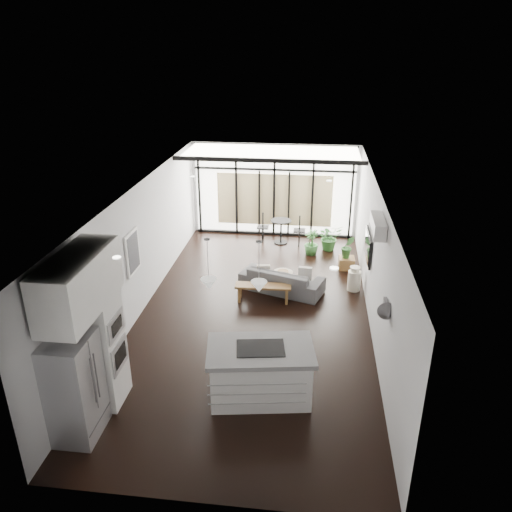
% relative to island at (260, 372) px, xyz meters
% --- Properties ---
extents(floor, '(5.00, 10.00, 0.00)m').
position_rel_island_xyz_m(floor, '(-0.44, 2.77, -0.48)').
color(floor, black).
rests_on(floor, ground).
extents(ceiling, '(5.00, 10.00, 0.00)m').
position_rel_island_xyz_m(ceiling, '(-0.44, 2.77, 2.32)').
color(ceiling, white).
rests_on(ceiling, ground).
extents(wall_left, '(0.02, 10.00, 2.80)m').
position_rel_island_xyz_m(wall_left, '(-2.94, 2.77, 0.92)').
color(wall_left, silver).
rests_on(wall_left, ground).
extents(wall_right, '(0.02, 10.00, 2.80)m').
position_rel_island_xyz_m(wall_right, '(2.06, 2.77, 0.92)').
color(wall_right, silver).
rests_on(wall_right, ground).
extents(wall_back, '(5.00, 0.02, 2.80)m').
position_rel_island_xyz_m(wall_back, '(-0.44, 7.77, 0.92)').
color(wall_back, silver).
rests_on(wall_back, ground).
extents(wall_front, '(5.00, 0.02, 2.80)m').
position_rel_island_xyz_m(wall_front, '(-0.44, -2.23, 0.92)').
color(wall_front, silver).
rests_on(wall_front, ground).
extents(glazing, '(5.00, 0.20, 2.80)m').
position_rel_island_xyz_m(glazing, '(-0.44, 7.65, 0.92)').
color(glazing, black).
rests_on(glazing, ground).
extents(skylight, '(4.70, 1.90, 0.06)m').
position_rel_island_xyz_m(skylight, '(-0.44, 6.77, 2.29)').
color(skylight, white).
rests_on(skylight, ceiling).
extents(neighbour_building, '(3.50, 0.02, 1.60)m').
position_rel_island_xyz_m(neighbour_building, '(-0.44, 7.72, 0.62)').
color(neighbour_building, beige).
rests_on(neighbour_building, ground).
extents(island, '(1.89, 1.29, 0.96)m').
position_rel_island_xyz_m(island, '(0.00, 0.00, 0.00)').
color(island, white).
rests_on(island, floor).
extents(cooktop, '(0.85, 0.63, 0.01)m').
position_rel_island_xyz_m(cooktop, '(0.00, 0.00, 0.48)').
color(cooktop, black).
rests_on(cooktop, island).
extents(fridge, '(0.65, 0.81, 1.68)m').
position_rel_island_xyz_m(fridge, '(-2.65, -1.18, 0.36)').
color(fridge, '#9E9FA3').
rests_on(fridge, floor).
extents(appliance_column, '(0.69, 0.72, 2.66)m').
position_rel_island_xyz_m(appliance_column, '(-2.60, -0.38, 0.85)').
color(appliance_column, white).
rests_on(appliance_column, floor).
extents(upper_cabinets, '(0.62, 1.75, 0.86)m').
position_rel_island_xyz_m(upper_cabinets, '(-2.56, -0.73, 1.87)').
color(upper_cabinets, white).
rests_on(upper_cabinets, wall_left).
extents(pendant_left, '(0.26, 0.26, 0.18)m').
position_rel_island_xyz_m(pendant_left, '(-0.84, 0.12, 1.54)').
color(pendant_left, white).
rests_on(pendant_left, ceiling).
extents(pendant_right, '(0.26, 0.26, 0.18)m').
position_rel_island_xyz_m(pendant_right, '(-0.04, 0.12, 1.54)').
color(pendant_right, white).
rests_on(pendant_right, ceiling).
extents(sofa, '(2.06, 1.19, 0.77)m').
position_rel_island_xyz_m(sofa, '(0.08, 3.93, -0.09)').
color(sofa, '#48484A').
rests_on(sofa, floor).
extents(console_bench, '(1.29, 0.36, 0.41)m').
position_rel_island_xyz_m(console_bench, '(-0.31, 3.34, -0.27)').
color(console_bench, brown).
rests_on(console_bench, floor).
extents(pouf, '(0.51, 0.51, 0.38)m').
position_rel_island_xyz_m(pouf, '(0.09, 4.18, -0.29)').
color(pouf, beige).
rests_on(pouf, floor).
extents(crate, '(0.41, 0.41, 0.31)m').
position_rel_island_xyz_m(crate, '(1.69, 5.40, -0.32)').
color(crate, brown).
rests_on(crate, floor).
extents(plant_tall, '(0.93, 0.97, 0.59)m').
position_rel_island_xyz_m(plant_tall, '(1.25, 6.65, -0.18)').
color(plant_tall, '#2F652B').
rests_on(plant_tall, floor).
extents(plant_med, '(0.75, 0.81, 0.40)m').
position_rel_island_xyz_m(plant_med, '(0.74, 6.23, -0.28)').
color(plant_med, '#2F652B').
rests_on(plant_med, floor).
extents(plant_crate, '(0.42, 0.66, 0.27)m').
position_rel_island_xyz_m(plant_crate, '(1.69, 5.40, -0.03)').
color(plant_crate, '#2F652B').
rests_on(plant_crate, crate).
extents(milk_can, '(0.35, 0.35, 0.61)m').
position_rel_island_xyz_m(milk_can, '(1.81, 4.17, -0.17)').
color(milk_can, white).
rests_on(milk_can, floor).
extents(bistro_set, '(1.58, 0.80, 0.73)m').
position_rel_island_xyz_m(bistro_set, '(-0.17, 6.99, -0.11)').
color(bistro_set, black).
rests_on(bistro_set, floor).
extents(tv, '(0.05, 1.10, 0.65)m').
position_rel_island_xyz_m(tv, '(2.02, 3.77, 0.82)').
color(tv, black).
rests_on(tv, wall_right).
extents(ac_unit, '(0.22, 0.90, 0.30)m').
position_rel_island_xyz_m(ac_unit, '(1.94, 1.97, 1.97)').
color(ac_unit, white).
rests_on(ac_unit, wall_right).
extents(framed_art, '(0.04, 0.70, 0.90)m').
position_rel_island_xyz_m(framed_art, '(-2.91, 2.27, 1.07)').
color(framed_art, black).
rests_on(framed_art, wall_left).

